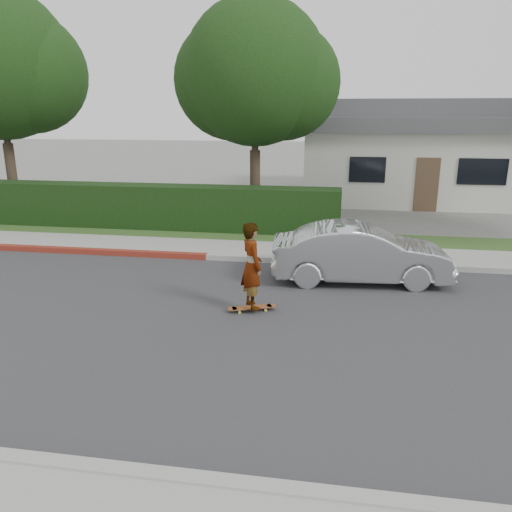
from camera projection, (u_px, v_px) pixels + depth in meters
The scene contains 13 objects.
ground at pixel (102, 317), 9.58m from camera, with size 120.00×120.00×0.00m, color slate.
road at pixel (102, 317), 9.57m from camera, with size 60.00×8.00×0.01m, color #2D2D30.
curb_far at pixel (171, 255), 13.44m from camera, with size 60.00×0.20×0.15m, color #9E9E99.
curb_red_section at pixel (3, 247), 14.21m from camera, with size 12.00×0.21×0.15m, color maroon.
sidewalk_far at pixel (181, 247), 14.30m from camera, with size 60.00×1.60×0.12m, color gray.
planting_strip at pixel (196, 234), 15.82m from camera, with size 60.00×1.60×0.10m, color #2D4C1E.
hedge at pixel (114, 207), 16.65m from camera, with size 15.00×1.00×1.50m, color black.
tree_left at pixel (1, 68), 17.50m from camera, with size 5.99×5.21×8.00m.
tree_center at pixel (255, 77), 16.69m from camera, with size 5.66×4.84×7.44m.
house at pixel (419, 150), 22.93m from camera, with size 10.60×8.60×4.30m.
skateboard at pixel (252, 308), 9.82m from camera, with size 0.98×0.52×0.09m.
skateboarder at pixel (252, 266), 9.58m from camera, with size 0.62×0.41×1.70m, color white.
car_silver at pixel (360, 254), 11.44m from camera, with size 1.41×4.04×1.33m, color #BABEC2.
Camera 1 is at (4.33, -8.28, 3.79)m, focal length 35.00 mm.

